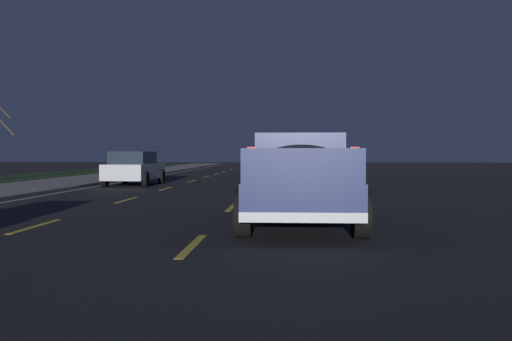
# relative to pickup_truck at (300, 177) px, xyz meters

# --- Properties ---
(ground) EXTENTS (144.00, 144.00, 0.00)m
(ground) POSITION_rel_pickup_truck_xyz_m (15.12, 3.50, -0.98)
(ground) COLOR black
(sidewalk_shoulder) EXTENTS (108.00, 4.00, 0.12)m
(sidewalk_shoulder) POSITION_rel_pickup_truck_xyz_m (15.12, 10.95, -0.92)
(sidewalk_shoulder) COLOR gray
(sidewalk_shoulder) RESTS_ON ground
(lane_markings) EXTENTS (109.13, 7.04, 0.01)m
(lane_markings) POSITION_rel_pickup_truck_xyz_m (18.83, 6.53, -0.98)
(lane_markings) COLOR yellow
(lane_markings) RESTS_ON ground
(pickup_truck) EXTENTS (5.43, 2.31, 1.87)m
(pickup_truck) POSITION_rel_pickup_truck_xyz_m (0.00, 0.00, 0.00)
(pickup_truck) COLOR #141E4C
(pickup_truck) RESTS_ON ground
(sedan_silver) EXTENTS (4.44, 2.10, 1.54)m
(sedan_silver) POSITION_rel_pickup_truck_xyz_m (14.83, 7.24, -0.20)
(sedan_silver) COLOR #B2B5BA
(sedan_silver) RESTS_ON ground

